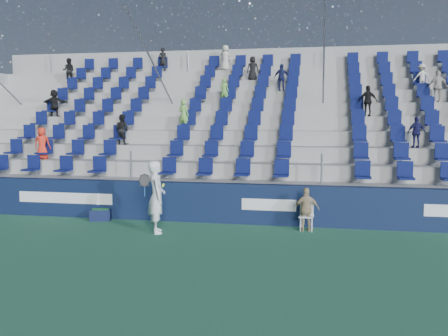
# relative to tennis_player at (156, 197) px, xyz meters

# --- Properties ---
(ground) EXTENTS (70.00, 70.00, 0.00)m
(ground) POSITION_rel_tennis_player_xyz_m (1.44, -1.51, -1.00)
(ground) COLOR #31724E
(ground) RESTS_ON ground
(sponsor_wall) EXTENTS (24.00, 0.32, 1.20)m
(sponsor_wall) POSITION_rel_tennis_player_xyz_m (1.44, 1.64, -0.40)
(sponsor_wall) COLOR #101B3B
(sponsor_wall) RESTS_ON ground
(grandstand) EXTENTS (24.00, 8.17, 6.63)m
(grandstand) POSITION_rel_tennis_player_xyz_m (1.43, 6.73, 1.13)
(grandstand) COLOR #9D9D98
(grandstand) RESTS_ON ground
(tennis_player) EXTENTS (0.77, 0.86, 2.00)m
(tennis_player) POSITION_rel_tennis_player_xyz_m (0.00, 0.00, 0.00)
(tennis_player) COLOR white
(tennis_player) RESTS_ON ground
(line_judge_chair) EXTENTS (0.42, 0.43, 0.88)m
(line_judge_chair) POSITION_rel_tennis_player_xyz_m (4.05, 1.14, -0.50)
(line_judge_chair) COLOR white
(line_judge_chair) RESTS_ON ground
(line_judge) EXTENTS (0.77, 0.45, 1.23)m
(line_judge) POSITION_rel_tennis_player_xyz_m (4.05, 0.99, -0.39)
(line_judge) COLOR tan
(line_judge) RESTS_ON ground
(ball_bin) EXTENTS (0.72, 0.57, 0.35)m
(ball_bin) POSITION_rel_tennis_player_xyz_m (-2.25, 1.24, -0.81)
(ball_bin) COLOR #0F1638
(ball_bin) RESTS_ON ground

